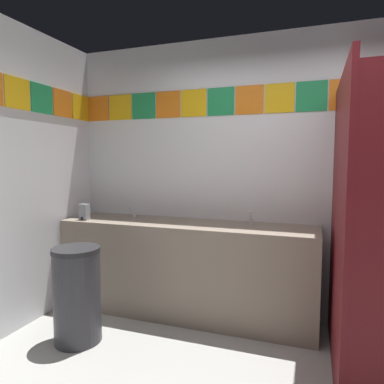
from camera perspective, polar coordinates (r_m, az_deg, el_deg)
The scene contains 7 objects.
wall_back at distance 3.41m, azimuth 16.35°, elevation 2.53°, with size 4.49×0.09×2.68m.
vanity_counter at distance 3.44m, azimuth -1.11°, elevation -12.34°, with size 2.46×0.58×0.90m.
faucet_left at distance 3.66m, azimuth -9.69°, elevation -3.41°, with size 0.04×0.10×0.14m.
faucet_right at distance 3.25m, azimuth 9.67°, elevation -4.49°, with size 0.04×0.10×0.14m.
soap_dispenser at distance 3.66m, azimuth -17.30°, elevation -3.15°, with size 0.09×0.09×0.16m.
stall_divider at distance 2.48m, azimuth 27.32°, elevation -5.79°, with size 0.92×1.39×2.09m.
trash_bin at distance 3.11m, azimuth -18.37°, elevation -15.73°, with size 0.39×0.39×0.79m.
Camera 1 is at (0.18, -1.80, 1.49)m, focal length 32.40 mm.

